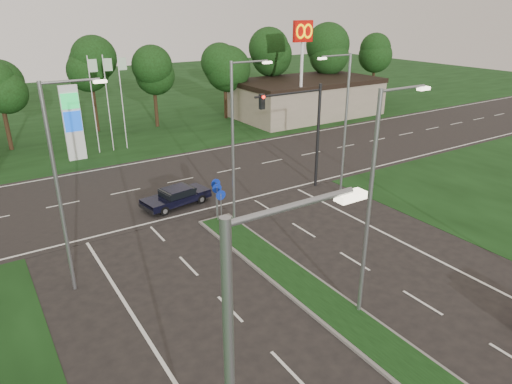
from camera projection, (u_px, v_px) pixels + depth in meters
verge_far at (70, 108)px, 56.31m from camera, size 160.00×50.00×0.02m
cross_road at (167, 183)px, 32.16m from camera, size 160.00×12.00×0.02m
median_kerb at (382, 347)px, 16.55m from camera, size 2.00×26.00×0.12m
commercial_building at (306, 98)px, 51.81m from camera, size 16.00×9.00×4.00m
streetlight_median_near at (374, 196)px, 16.73m from camera, size 2.53×0.22×9.00m
streetlight_median_far at (236, 136)px, 24.52m from camera, size 2.53×0.22×9.00m
streetlight_left_far at (62, 180)px, 18.29m from camera, size 2.53×0.22×9.00m
streetlight_right_far at (344, 118)px, 28.44m from camera, size 2.53×0.22×9.00m
traffic_signal at (303, 122)px, 29.35m from camera, size 5.10×0.42×7.00m
median_signs at (218, 195)px, 25.59m from camera, size 1.16×1.76×2.38m
gas_pylon at (75, 121)px, 36.10m from camera, size 5.80×1.26×8.00m
mcdonalds_sign at (303, 47)px, 44.42m from camera, size 2.20×0.47×10.40m
treeline_far at (96, 62)px, 42.06m from camera, size 6.00×6.00×9.90m
navy_sedan at (176, 196)px, 28.30m from camera, size 4.40×2.35×1.15m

